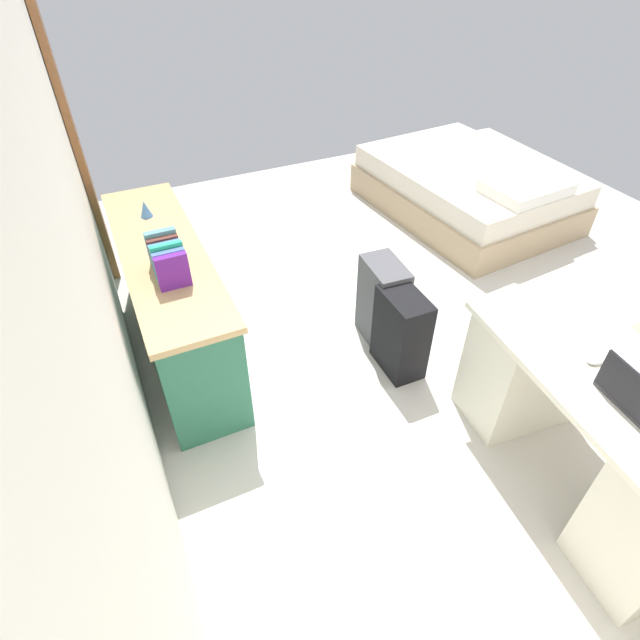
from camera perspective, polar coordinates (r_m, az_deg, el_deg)
The scene contains 12 objects.
ground_plane at distance 3.90m, azimuth 12.70°, elevation 0.86°, with size 5.91×5.91×0.00m, color beige.
wall_back at distance 2.58m, azimuth -25.89°, elevation 9.44°, with size 4.91×0.10×2.51m, color white.
door_wooden at distance 4.43m, azimuth -25.99°, elevation 18.13°, with size 0.88×0.05×2.04m, color brown.
desk at distance 2.87m, azimuth 28.13°, elevation -10.88°, with size 1.50×0.80×0.75m.
credenza at distance 3.42m, azimuth -16.23°, elevation 2.15°, with size 1.80×0.48×0.78m.
bed at distance 5.21m, azimuth 16.18°, elevation 14.04°, with size 2.01×1.55×0.58m.
suitcase_black at distance 3.23m, azimuth 9.11°, elevation -1.44°, with size 0.36×0.22×0.57m, color black.
suitcase_spare_grey at distance 3.43m, azimuth 7.03°, elevation 1.99°, with size 0.36×0.22×0.60m, color #4C4C51.
laptop at distance 2.51m, azimuth 32.11°, elevation -7.40°, with size 0.33×0.25×0.21m.
computer_mouse at distance 2.66m, azimuth 28.71°, elevation -3.93°, with size 0.06×0.10×0.03m, color white.
book_row at distance 2.91m, azimuth -16.82°, elevation 6.67°, with size 0.31×0.17×0.23m.
figurine_small at distance 3.56m, azimuth -19.12°, elevation 11.75°, with size 0.08×0.08×0.11m, color #4C7FBF.
Camera 1 is at (-2.30, 2.02, 2.41)m, focal length 28.37 mm.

